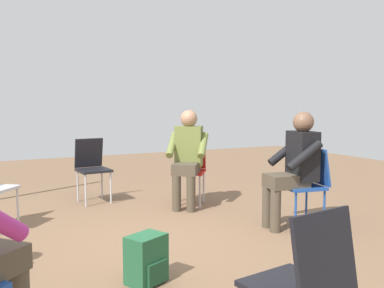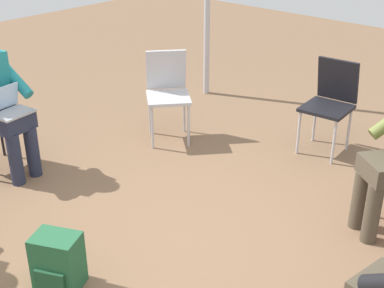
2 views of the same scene
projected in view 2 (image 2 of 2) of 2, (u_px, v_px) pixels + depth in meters
name	position (u px, v px, depth m)	size (l,w,h in m)	color
ground_plane	(171.00, 249.00, 3.65)	(14.00, 14.00, 0.00)	brown
chair_south	(331.00, 100.00, 4.82)	(0.43, 0.47, 0.85)	black
chair_southeast	(167.00, 89.00, 5.08)	(0.59, 0.58, 0.85)	#B7B7BC
backpack_near_laptop_user	(58.00, 264.00, 3.26)	(0.34, 0.31, 0.36)	#235B38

